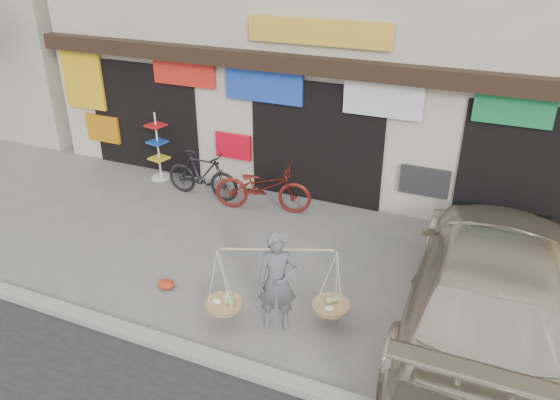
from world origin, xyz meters
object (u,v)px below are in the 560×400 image
at_px(bike_1, 202,174).
at_px(display_rack, 159,152).
at_px(suv, 494,286).
at_px(street_vendor, 277,285).
at_px(bike_2, 263,187).

height_order(bike_1, display_rack, display_rack).
relative_size(bike_1, suv, 0.31).
bearing_deg(suv, bike_1, -20.79).
xyz_separation_m(street_vendor, bike_2, (-1.84, 3.43, -0.20)).
bearing_deg(suv, bike_2, -25.96).
distance_m(bike_1, suv, 6.80).
height_order(street_vendor, display_rack, display_rack).
xyz_separation_m(street_vendor, bike_1, (-3.38, 3.49, -0.21)).
distance_m(street_vendor, bike_2, 3.90).
bearing_deg(display_rack, street_vendor, -39.07).
xyz_separation_m(street_vendor, display_rack, (-4.88, 3.96, -0.08)).
bearing_deg(bike_2, street_vendor, -164.89).
height_order(bike_1, bike_2, bike_2).
xyz_separation_m(suv, display_rack, (-7.86, 2.84, -0.18)).
bearing_deg(bike_1, bike_2, -91.04).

